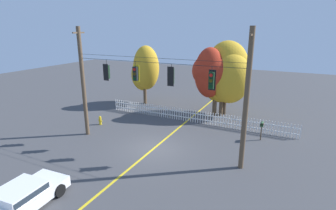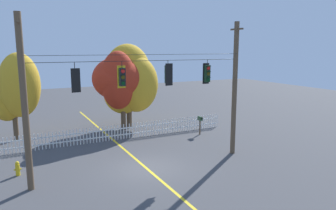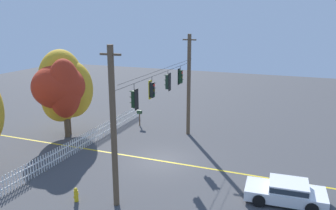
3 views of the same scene
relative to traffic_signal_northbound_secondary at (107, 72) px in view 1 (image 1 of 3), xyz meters
The scene contains 15 objects.
ground 6.27m from the traffic_signal_northbound_secondary, ahead, with size 80.00×80.00×0.00m, color #424244.
lane_centerline_stripe 6.27m from the traffic_signal_northbound_secondary, ahead, with size 0.16×36.00×0.01m, color gold.
signal_support_span 3.76m from the traffic_signal_northbound_secondary, ahead, with size 12.19×1.10×8.18m.
traffic_signal_northbound_secondary is the anchor object (origin of this frame).
traffic_signal_eastbound_side 2.36m from the traffic_signal_northbound_secondary, ahead, with size 0.43×0.38×1.38m.
traffic_signal_northbound_primary 4.98m from the traffic_signal_northbound_secondary, ahead, with size 0.43×0.38×1.37m.
traffic_signal_westbound_side 7.54m from the traffic_signal_northbound_secondary, ahead, with size 0.43×0.38×1.42m.
white_picket_fence 8.82m from the traffic_signal_northbound_secondary, 55.14° to the left, with size 16.96×0.06×1.12m.
autumn_maple_near_fence 9.82m from the traffic_signal_northbound_secondary, 105.08° to the left, with size 3.57×3.17×6.34m.
autumn_maple_mid 10.31m from the traffic_signal_northbound_secondary, 60.75° to the left, with size 4.19×4.01×6.42m.
autumn_oak_far_east 11.19m from the traffic_signal_northbound_secondary, 58.33° to the left, with size 3.43×2.99×5.64m.
autumn_maple_far_west 11.42m from the traffic_signal_northbound_secondary, 56.56° to the left, with size 4.25×3.87×6.98m.
parked_car 9.35m from the traffic_signal_northbound_secondary, 81.70° to the right, with size 2.22×4.15×1.15m.
fire_hydrant 5.89m from the traffic_signal_northbound_secondary, 142.64° to the left, with size 0.38×0.22×0.78m.
roadside_mailbox 11.86m from the traffic_signal_northbound_secondary, 25.07° to the left, with size 0.25×0.44×1.43m.
Camera 1 is at (8.15, -14.60, 8.09)m, focal length 28.13 mm.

